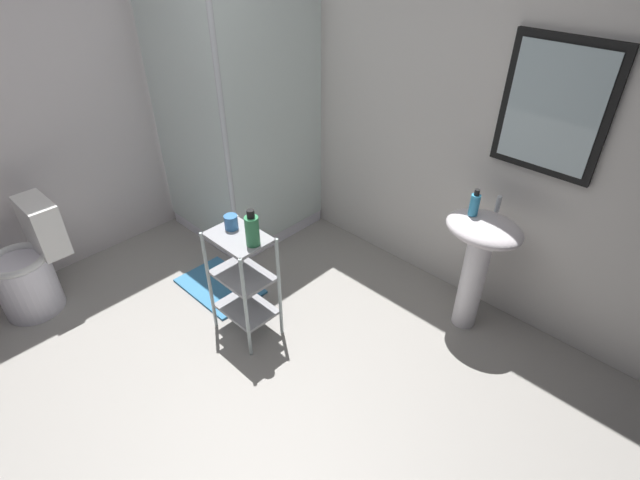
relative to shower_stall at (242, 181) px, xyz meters
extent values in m
cube|color=gray|center=(1.21, -1.23, -0.47)|extent=(4.20, 4.20, 0.02)
cube|color=silver|center=(1.21, 0.62, 0.79)|extent=(4.20, 0.10, 2.50)
cube|color=black|center=(2.04, 0.55, 0.96)|extent=(0.56, 0.03, 0.72)
cube|color=silver|center=(2.04, 0.53, 0.96)|extent=(0.48, 0.01, 0.64)
cube|color=silver|center=(-0.64, -1.23, 0.79)|extent=(0.10, 4.20, 2.50)
cube|color=white|center=(-0.10, 0.10, -0.41)|extent=(0.90, 0.90, 0.10)
cube|color=silver|center=(-0.10, -0.35, 0.59)|extent=(0.90, 0.02, 1.90)
cube|color=silver|center=(0.35, 0.10, 0.59)|extent=(0.02, 0.90, 1.90)
cylinder|color=silver|center=(0.35, -0.35, 0.59)|extent=(0.04, 0.04, 1.90)
cylinder|color=silver|center=(-0.10, 0.10, -0.36)|extent=(0.08, 0.08, 0.00)
cylinder|color=white|center=(1.92, 0.29, -0.12)|extent=(0.15, 0.15, 0.68)
ellipsoid|color=white|center=(1.92, 0.29, 0.28)|extent=(0.46, 0.37, 0.13)
cylinder|color=silver|center=(1.92, 0.41, 0.40)|extent=(0.03, 0.03, 0.10)
cylinder|color=white|center=(-0.27, -1.64, -0.26)|extent=(0.37, 0.37, 0.40)
torus|color=white|center=(-0.27, -1.64, -0.05)|extent=(0.37, 0.37, 0.04)
cube|color=white|center=(-0.27, -1.42, 0.12)|extent=(0.35, 0.17, 0.36)
cylinder|color=silver|center=(0.76, -0.88, -0.09)|extent=(0.02, 0.02, 0.74)
cylinder|color=silver|center=(1.12, -0.88, -0.09)|extent=(0.02, 0.02, 0.74)
cylinder|color=silver|center=(0.76, -0.62, -0.09)|extent=(0.02, 0.02, 0.74)
cylinder|color=silver|center=(1.12, -0.62, -0.09)|extent=(0.02, 0.02, 0.74)
cube|color=#99999E|center=(0.94, -0.75, -0.28)|extent=(0.36, 0.26, 0.02)
cube|color=#99999E|center=(0.94, -0.75, -0.01)|extent=(0.36, 0.26, 0.02)
cube|color=#99999E|center=(0.94, -0.75, 0.27)|extent=(0.36, 0.26, 0.02)
cylinder|color=#389ED1|center=(1.84, 0.28, 0.41)|extent=(0.05, 0.05, 0.13)
cylinder|color=black|center=(1.84, 0.28, 0.49)|extent=(0.03, 0.03, 0.04)
cylinder|color=#358D56|center=(1.07, -0.74, 0.36)|extent=(0.08, 0.08, 0.18)
cylinder|color=black|center=(1.07, -0.74, 0.48)|extent=(0.04, 0.04, 0.05)
cylinder|color=#3870B2|center=(0.85, -0.72, 0.32)|extent=(0.08, 0.08, 0.09)
cube|color=teal|center=(0.46, -0.63, -0.45)|extent=(0.60, 0.40, 0.02)
camera|label=1|loc=(2.86, -2.06, 1.84)|focal=27.15mm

